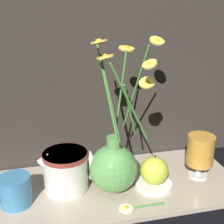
{
  "coord_description": "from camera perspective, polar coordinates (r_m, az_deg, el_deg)",
  "views": [
    {
      "loc": [
        -0.17,
        -0.72,
        0.5
      ],
      "look_at": [
        0.0,
        0.0,
        0.23
      ],
      "focal_mm": 50.0,
      "sensor_mm": 36.0,
      "label": 1
    }
  ],
  "objects": [
    {
      "name": "yellow_mug",
      "position": [
        0.83,
        -17.42,
        -13.56
      ],
      "size": [
        0.09,
        0.08,
        0.08
      ],
      "color": "teal",
      "rests_on": "shelf"
    },
    {
      "name": "ground_plane",
      "position": [
        0.89,
        -0.06,
        -13.81
      ],
      "size": [
        6.0,
        6.0,
        0.0
      ],
      "primitive_type": "plane",
      "color": "black"
    },
    {
      "name": "saucer_plate",
      "position": [
        0.89,
        7.6,
        -12.95
      ],
      "size": [
        0.1,
        0.1,
        0.01
      ],
      "color": "white",
      "rests_on": "shelf"
    },
    {
      "name": "vase_with_flowers",
      "position": [
        0.83,
        0.55,
        -9.6
      ],
      "size": [
        0.2,
        0.2,
        0.41
      ],
      "color": "#59994C",
      "rests_on": "shelf"
    },
    {
      "name": "loose_daisy",
      "position": [
        0.8,
        3.64,
        -17.06
      ],
      "size": [
        0.12,
        0.04,
        0.01
      ],
      "color": "#3D7A33",
      "rests_on": "shelf"
    },
    {
      "name": "tea_glass",
      "position": [
        0.92,
        15.84,
        -6.91
      ],
      "size": [
        0.08,
        0.08,
        0.13
      ],
      "color": "silver",
      "rests_on": "shelf"
    },
    {
      "name": "ceramic_pitcher",
      "position": [
        0.85,
        -8.29,
        -10.25
      ],
      "size": [
        0.14,
        0.12,
        0.12
      ],
      "color": "beige",
      "rests_on": "shelf"
    },
    {
      "name": "orange_fruit",
      "position": [
        0.86,
        7.74,
        -10.55
      ],
      "size": [
        0.08,
        0.08,
        0.08
      ],
      "color": "#B7C638",
      "rests_on": "saucer_plate"
    },
    {
      "name": "shelf",
      "position": [
        0.89,
        -0.06,
        -13.49
      ],
      "size": [
        0.71,
        0.3,
        0.01
      ],
      "color": "tan",
      "rests_on": "ground_plane"
    }
  ]
}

